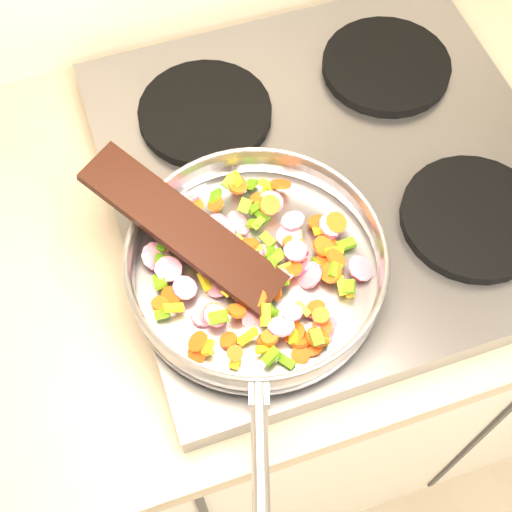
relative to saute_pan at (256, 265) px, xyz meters
name	(u,v)px	position (x,y,z in m)	size (l,w,h in m)	color
cooktop	(331,175)	(0.16, 0.13, -0.07)	(0.60, 0.60, 0.04)	#939399
grate_fl	(270,279)	(0.02, -0.01, -0.04)	(0.19, 0.19, 0.02)	black
grate_fr	(473,218)	(0.30, -0.01, -0.04)	(0.19, 0.19, 0.02)	black
grate_bl	(205,113)	(0.02, 0.27, -0.04)	(0.19, 0.19, 0.02)	black
grate_br	(386,66)	(0.30, 0.27, -0.04)	(0.19, 0.19, 0.02)	black
saute_pan	(256,265)	(0.00, 0.00, 0.00)	(0.35, 0.50, 0.05)	#9E9EA5
vegetable_heap	(258,266)	(0.00, 0.00, -0.01)	(0.28, 0.27, 0.05)	#D71456
wooden_spatula	(183,228)	(-0.07, 0.06, 0.03)	(0.27, 0.06, 0.01)	black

